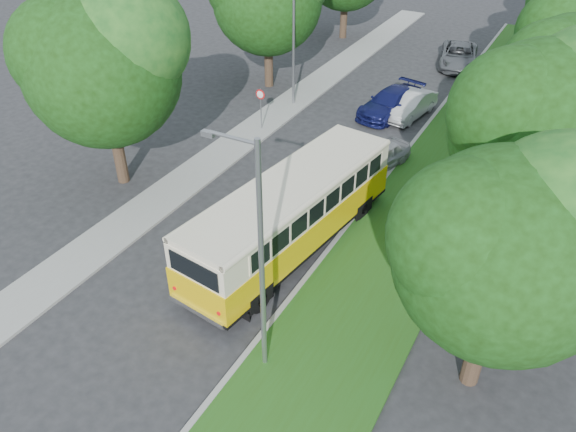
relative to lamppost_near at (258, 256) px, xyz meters
The scene contains 13 objects.
ground 6.56m from the lamppost_near, 149.28° to the left, with size 120.00×120.00×0.00m, color #262628.
curb 8.66m from the lamppost_near, 94.62° to the left, with size 0.20×70.00×0.15m, color gray.
grass_verge 8.82m from the lamppost_near, 76.91° to the left, with size 4.50×70.00×0.13m, color #275416.
sidewalk 12.49m from the lamppost_near, 140.22° to the left, with size 2.20×70.00×0.12m, color gray.
treeline 20.58m from the lamppost_near, 92.96° to the left, with size 24.27×41.91×9.46m.
lamppost_near is the anchor object (origin of this frame).
lamppost_far 20.53m from the lamppost_near, 115.71° to the left, with size 1.71×0.16×7.50m.
warning_sign 17.10m from the lamppost_near, 121.02° to the left, with size 0.56×0.10×2.50m.
vintage_bus 6.65m from the lamppost_near, 109.63° to the left, with size 2.79×10.82×3.21m, color yellow, non-canonical shape.
car_silver 14.12m from the lamppost_near, 95.53° to the left, with size 1.55×3.85×1.31m, color #A6A5AA.
car_white 20.71m from the lamppost_near, 95.51° to the left, with size 1.51×4.32×1.42m, color silver.
car_blue 20.57m from the lamppost_near, 98.77° to the left, with size 2.07×5.10×1.48m, color #121652.
car_grey 30.54m from the lamppost_near, 93.18° to the left, with size 2.52×5.46×1.52m, color slate.
Camera 1 is at (10.72, -12.72, 14.07)m, focal length 35.00 mm.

